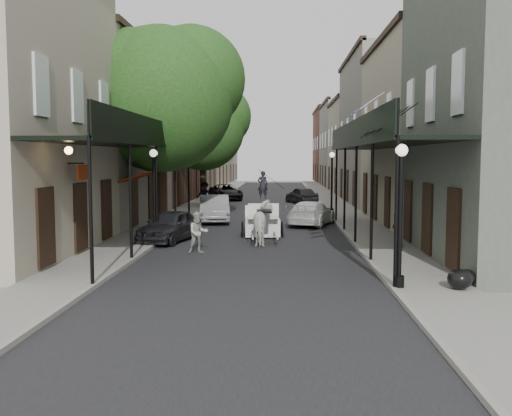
# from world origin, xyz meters

# --- Properties ---
(ground) EXTENTS (140.00, 140.00, 0.00)m
(ground) POSITION_xyz_m (0.00, 0.00, 0.00)
(ground) COLOR gray
(ground) RESTS_ON ground
(road) EXTENTS (8.00, 90.00, 0.01)m
(road) POSITION_xyz_m (0.00, 20.00, 0.01)
(road) COLOR black
(road) RESTS_ON ground
(sidewalk_left) EXTENTS (2.20, 90.00, 0.12)m
(sidewalk_left) POSITION_xyz_m (-5.00, 20.00, 0.06)
(sidewalk_left) COLOR gray
(sidewalk_left) RESTS_ON ground
(sidewalk_right) EXTENTS (2.20, 90.00, 0.12)m
(sidewalk_right) POSITION_xyz_m (5.00, 20.00, 0.06)
(sidewalk_right) COLOR gray
(sidewalk_right) RESTS_ON ground
(building_row_left) EXTENTS (5.00, 80.00, 10.50)m
(building_row_left) POSITION_xyz_m (-8.60, 30.00, 5.25)
(building_row_left) COLOR #A39982
(building_row_left) RESTS_ON ground
(building_row_right) EXTENTS (5.00, 80.00, 10.50)m
(building_row_right) POSITION_xyz_m (8.60, 30.00, 5.25)
(building_row_right) COLOR gray
(building_row_right) RESTS_ON ground
(gallery_left) EXTENTS (2.20, 18.05, 4.88)m
(gallery_left) POSITION_xyz_m (-4.79, 6.98, 4.05)
(gallery_left) COLOR black
(gallery_left) RESTS_ON sidewalk_left
(gallery_right) EXTENTS (2.20, 18.05, 4.88)m
(gallery_right) POSITION_xyz_m (4.79, 6.98, 4.05)
(gallery_right) COLOR black
(gallery_right) RESTS_ON sidewalk_right
(tree_near) EXTENTS (7.31, 6.80, 9.63)m
(tree_near) POSITION_xyz_m (-4.20, 10.18, 6.49)
(tree_near) COLOR #382619
(tree_near) RESTS_ON sidewalk_left
(tree_far) EXTENTS (6.45, 6.00, 8.61)m
(tree_far) POSITION_xyz_m (-4.25, 24.18, 5.84)
(tree_far) COLOR #382619
(tree_far) RESTS_ON sidewalk_left
(lamppost_right_near) EXTENTS (0.32, 0.32, 3.71)m
(lamppost_right_near) POSITION_xyz_m (4.10, -2.00, 2.05)
(lamppost_right_near) COLOR black
(lamppost_right_near) RESTS_ON sidewalk_right
(lamppost_left) EXTENTS (0.32, 0.32, 3.71)m
(lamppost_left) POSITION_xyz_m (-4.10, 6.00, 2.05)
(lamppost_left) COLOR black
(lamppost_left) RESTS_ON sidewalk_left
(lamppost_right_far) EXTENTS (0.32, 0.32, 3.71)m
(lamppost_right_far) POSITION_xyz_m (4.10, 18.00, 2.05)
(lamppost_right_far) COLOR black
(lamppost_right_far) RESTS_ON sidewalk_right
(horse) EXTENTS (1.10, 2.15, 1.76)m
(horse) POSITION_xyz_m (0.36, 6.00, 0.88)
(horse) COLOR white
(horse) RESTS_ON ground
(carriage) EXTENTS (1.94, 2.70, 2.95)m
(carriage) POSITION_xyz_m (0.16, 8.74, 1.15)
(carriage) COLOR black
(carriage) RESTS_ON ground
(pedestrian_walking) EXTENTS (0.90, 0.80, 1.52)m
(pedestrian_walking) POSITION_xyz_m (-2.00, 3.76, 0.76)
(pedestrian_walking) COLOR #A5A59C
(pedestrian_walking) RESTS_ON ground
(pedestrian_sidewalk_left) EXTENTS (1.13, 0.66, 1.73)m
(pedestrian_sidewalk_left) POSITION_xyz_m (-4.22, 22.10, 0.98)
(pedestrian_sidewalk_left) COLOR gray
(pedestrian_sidewalk_left) RESTS_ON sidewalk_left
(pedestrian_sidewalk_right) EXTENTS (0.58, 1.02, 1.64)m
(pedestrian_sidewalk_right) POSITION_xyz_m (5.45, 4.89, 0.94)
(pedestrian_sidewalk_right) COLOR gray
(pedestrian_sidewalk_right) RESTS_ON sidewalk_right
(car_left_near) EXTENTS (2.47, 4.17, 1.33)m
(car_left_near) POSITION_xyz_m (-3.60, 6.59, 0.66)
(car_left_near) COLOR black
(car_left_near) RESTS_ON ground
(car_left_mid) EXTENTS (2.09, 4.57, 1.45)m
(car_left_mid) POSITION_xyz_m (-2.60, 14.00, 0.73)
(car_left_mid) COLOR gray
(car_left_mid) RESTS_ON ground
(car_left_far) EXTENTS (3.50, 5.19, 1.32)m
(car_left_far) POSITION_xyz_m (-3.60, 30.29, 0.66)
(car_left_far) COLOR black
(car_left_far) RESTS_ON ground
(car_right_near) EXTENTS (2.97, 4.66, 1.26)m
(car_right_near) POSITION_xyz_m (2.60, 12.68, 0.63)
(car_right_near) COLOR silver
(car_right_near) RESTS_ON ground
(car_right_far) EXTENTS (2.74, 4.08, 1.29)m
(car_right_far) POSITION_xyz_m (2.60, 26.98, 0.65)
(car_right_far) COLOR black
(car_right_far) RESTS_ON ground
(trash_bags) EXTENTS (0.89, 1.04, 0.53)m
(trash_bags) POSITION_xyz_m (5.72, -2.03, 0.37)
(trash_bags) COLOR black
(trash_bags) RESTS_ON sidewalk_right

